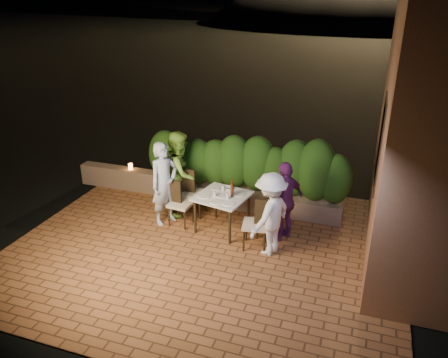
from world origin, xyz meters
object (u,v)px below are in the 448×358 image
at_px(chair_right_front, 255,223).
at_px(parapet_lamp, 131,167).
at_px(chair_right_back, 267,213).
at_px(diner_blue, 164,184).
at_px(beer_bottle, 232,188).
at_px(diner_white, 270,214).
at_px(chair_left_back, 194,192).
at_px(diner_green, 180,172).
at_px(bowl, 228,188).
at_px(diner_purple, 285,201).
at_px(dining_table, 222,212).
at_px(chair_left_front, 181,203).

xyz_separation_m(chair_right_front, parapet_lamp, (-3.45, 1.53, 0.08)).
height_order(chair_right_back, diner_blue, diner_blue).
distance_m(beer_bottle, chair_right_front, 0.85).
height_order(chair_right_front, diner_white, diner_white).
bearing_deg(chair_left_back, diner_white, -26.90).
xyz_separation_m(diner_blue, diner_green, (0.09, 0.55, 0.03)).
height_order(chair_left_back, diner_blue, diner_blue).
xyz_separation_m(bowl, diner_white, (1.06, -0.79, -0.00)).
height_order(bowl, diner_purple, diner_purple).
distance_m(chair_right_front, diner_blue, 2.03).
xyz_separation_m(dining_table, bowl, (0.01, 0.30, 0.40)).
bearing_deg(diner_white, diner_green, -92.66).
distance_m(chair_right_front, chair_right_back, 0.50).
distance_m(beer_bottle, diner_blue, 1.38).
distance_m(bowl, diner_blue, 1.26).
bearing_deg(diner_blue, chair_left_front, -58.77).
distance_m(diner_white, parapet_lamp, 4.08).
relative_size(diner_blue, diner_white, 1.11).
relative_size(chair_left_front, diner_green, 0.53).
relative_size(dining_table, chair_left_back, 0.93).
relative_size(dining_table, diner_green, 0.52).
relative_size(bowl, chair_left_front, 0.20).
distance_m(bowl, parapet_lamp, 2.81).
bearing_deg(chair_left_back, diner_green, 171.01).
bearing_deg(parapet_lamp, chair_left_front, -33.00).
distance_m(dining_table, beer_bottle, 0.58).
bearing_deg(diner_white, diner_purple, -171.21).
bearing_deg(diner_green, chair_right_front, -126.90).
relative_size(diner_white, parapet_lamp, 11.01).
bearing_deg(beer_bottle, parapet_lamp, 159.17).
distance_m(bowl, chair_left_front, 0.99).
height_order(diner_purple, parapet_lamp, diner_purple).
height_order(chair_left_front, chair_left_back, chair_left_back).
distance_m(chair_left_back, diner_white, 2.07).
distance_m(dining_table, chair_left_front, 0.87).
bearing_deg(beer_bottle, bowl, 123.44).
height_order(chair_left_back, diner_green, diner_green).
xyz_separation_m(beer_bottle, parapet_lamp, (-2.86, 1.09, -0.35)).
height_order(beer_bottle, diner_green, diner_green).
relative_size(beer_bottle, chair_left_front, 0.37).
distance_m(chair_right_back, diner_white, 0.68).
height_order(chair_right_back, diner_purple, diner_purple).
bearing_deg(diner_white, chair_right_back, -140.58).
xyz_separation_m(dining_table, diner_green, (-1.10, 0.48, 0.51)).
xyz_separation_m(diner_white, parapet_lamp, (-3.74, 1.61, -0.20)).
bearing_deg(chair_right_front, chair_left_back, -38.11).
distance_m(dining_table, bowl, 0.50).
xyz_separation_m(dining_table, chair_right_front, (0.78, -0.41, 0.11)).
bearing_deg(dining_table, diner_green, 156.49).
bearing_deg(diner_green, chair_left_front, -167.84).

